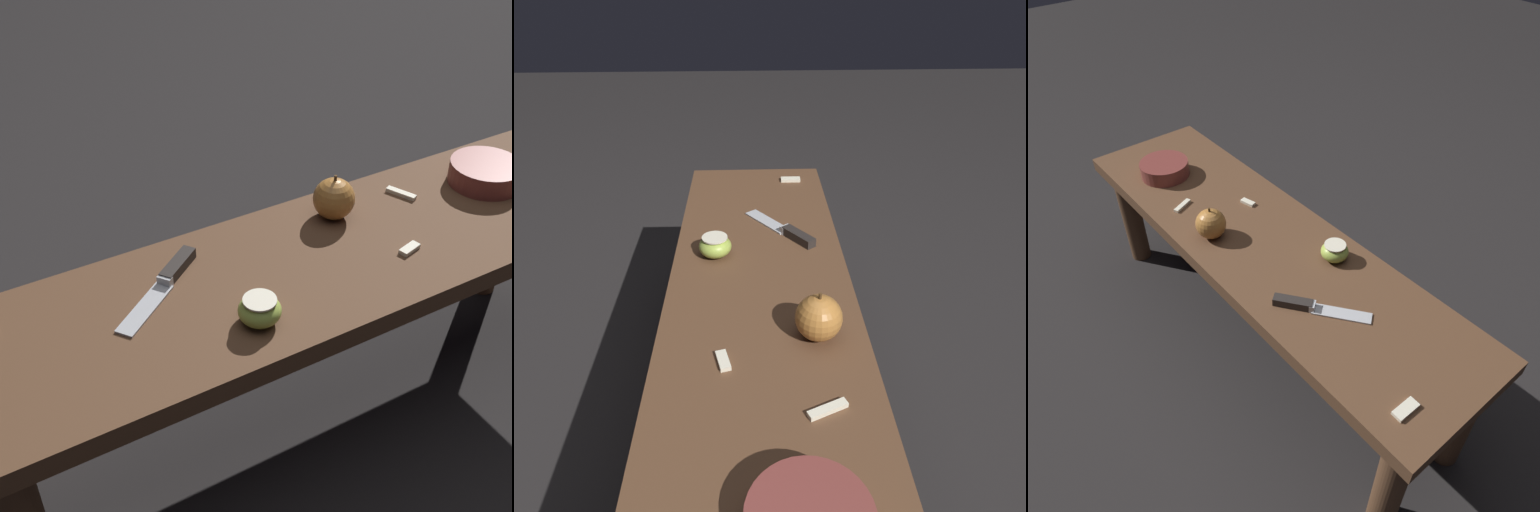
# 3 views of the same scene
# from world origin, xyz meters

# --- Properties ---
(ground_plane) EXTENTS (8.00, 8.00, 0.00)m
(ground_plane) POSITION_xyz_m (0.00, 0.00, 0.00)
(ground_plane) COLOR black
(wooden_bench) EXTENTS (1.31, 0.36, 0.40)m
(wooden_bench) POSITION_xyz_m (0.00, 0.00, 0.33)
(wooden_bench) COLOR brown
(wooden_bench) RESTS_ON ground_plane
(knife) EXTENTS (0.19, 0.16, 0.02)m
(knife) POSITION_xyz_m (-0.26, 0.07, 0.41)
(knife) COLOR #B7BABF
(knife) RESTS_ON wooden_bench
(apple_whole) EXTENTS (0.08, 0.08, 0.09)m
(apple_whole) POSITION_xyz_m (0.09, 0.09, 0.44)
(apple_whole) COLOR #B27233
(apple_whole) RESTS_ON wooden_bench
(apple_cut) EXTENTS (0.07, 0.07, 0.05)m
(apple_cut) POSITION_xyz_m (-0.18, -0.09, 0.43)
(apple_cut) COLOR #9EB747
(apple_cut) RESTS_ON wooden_bench
(apple_slice_near_knife) EXTENTS (0.04, 0.06, 0.01)m
(apple_slice_near_knife) POSITION_xyz_m (0.25, 0.09, 0.41)
(apple_slice_near_knife) COLOR silver
(apple_slice_near_knife) RESTS_ON wooden_bench
(apple_slice_near_bowl) EXTENTS (0.05, 0.03, 0.01)m
(apple_slice_near_bowl) POSITION_xyz_m (0.15, -0.06, 0.41)
(apple_slice_near_bowl) COLOR silver
(apple_slice_near_bowl) RESTS_ON wooden_bench
(bowl) EXTENTS (0.15, 0.15, 0.04)m
(bowl) POSITION_xyz_m (0.43, 0.04, 0.42)
(bowl) COLOR brown
(bowl) RESTS_ON wooden_bench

